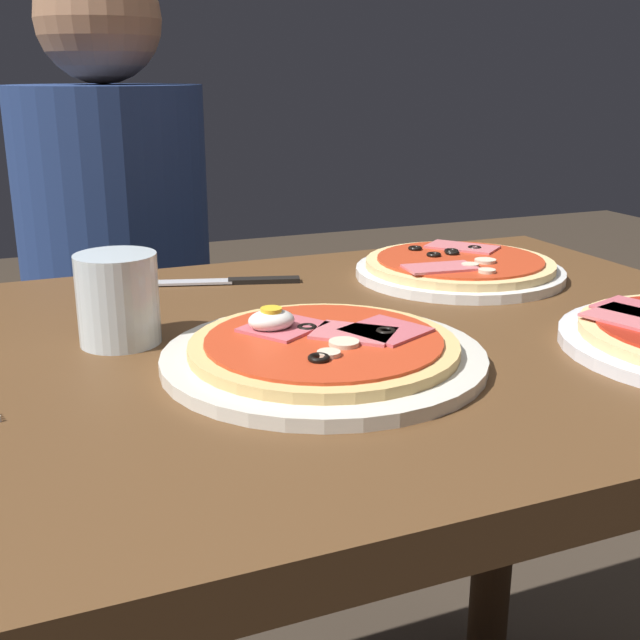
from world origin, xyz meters
TOP-DOWN VIEW (x-y plane):
  - dining_table at (0.00, 0.00)m, footprint 1.01×0.70m
  - pizza_foreground at (-0.03, -0.07)m, footprint 0.30×0.30m
  - pizza_across_left at (0.26, 0.16)m, footprint 0.27×0.27m
  - water_glass_near at (-0.19, 0.06)m, footprint 0.08×0.08m
  - knife at (-0.02, 0.24)m, footprint 0.19×0.07m
  - diner_person at (-0.10, 0.68)m, footprint 0.32×0.32m

SIDE VIEW (x-z plane):
  - diner_person at x=-0.10m, z-range -0.03..1.15m
  - dining_table at x=0.00m, z-range 0.23..0.97m
  - knife at x=-0.02m, z-range 0.75..0.75m
  - pizza_foreground at x=-0.03m, z-range 0.73..0.78m
  - pizza_across_left at x=0.26m, z-range 0.74..0.77m
  - water_glass_near at x=-0.19m, z-range 0.74..0.83m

